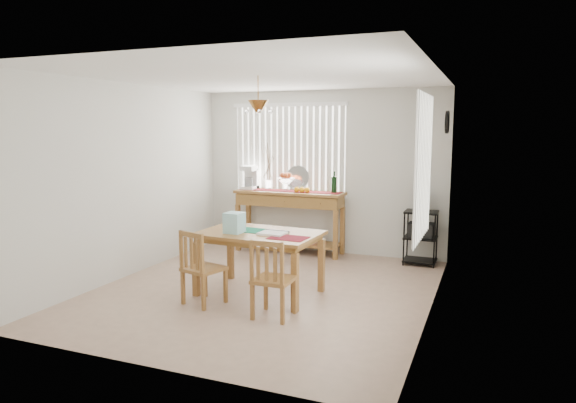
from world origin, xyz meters
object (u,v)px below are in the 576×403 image
at_px(wire_cart, 421,232).
at_px(cart_items, 422,201).
at_px(dining_table, 259,239).
at_px(chair_left, 201,268).
at_px(chair_right, 272,279).
at_px(sideboard, 290,207).

xyz_separation_m(wire_cart, cart_items, (0.00, 0.01, 0.47)).
bearing_deg(dining_table, chair_left, -127.04).
relative_size(dining_table, chair_left, 1.70).
height_order(wire_cart, chair_right, chair_right).
height_order(chair_left, chair_right, chair_left).
height_order(sideboard, chair_left, sideboard).
distance_m(cart_items, dining_table, 2.70).
height_order(cart_items, chair_right, cart_items).
bearing_deg(wire_cart, sideboard, -179.44).
distance_m(dining_table, chair_left, 0.79).
xyz_separation_m(sideboard, chair_left, (-0.02, -2.71, -0.33)).
xyz_separation_m(wire_cart, chair_left, (-2.08, -2.73, -0.06)).
height_order(wire_cart, chair_left, chair_left).
distance_m(dining_table, chair_right, 0.88).
relative_size(wire_cart, cart_items, 2.43).
bearing_deg(cart_items, wire_cart, -90.00).
relative_size(sideboard, cart_items, 5.41).
bearing_deg(dining_table, sideboard, 101.55).
xyz_separation_m(wire_cart, chair_right, (-1.16, -2.82, -0.06)).
bearing_deg(chair_right, sideboard, 107.83).
distance_m(sideboard, chair_left, 2.73).
xyz_separation_m(cart_items, chair_right, (-1.16, -2.83, -0.53)).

